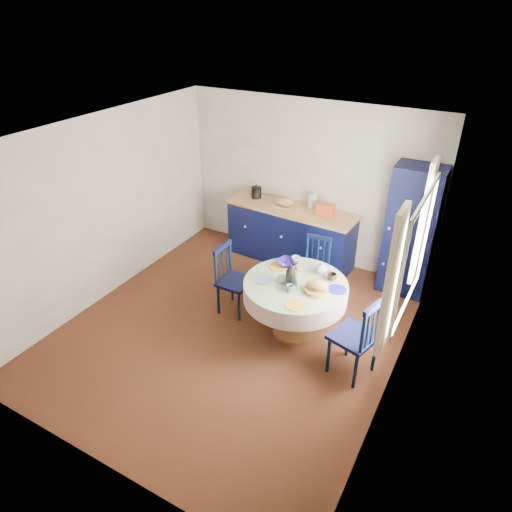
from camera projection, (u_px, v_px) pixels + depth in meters
The scene contains 17 objects.
floor at pixel (233, 329), 5.90m from camera, with size 4.50×4.50×0.00m, color black.
ceiling at pixel (227, 136), 4.65m from camera, with size 4.50×4.50×0.00m, color white.
wall_back at pixel (308, 183), 6.98m from camera, with size 4.00×0.02×2.50m, color silver.
wall_left at pixel (104, 209), 6.12m from camera, with size 0.02×4.50×2.50m, color silver.
wall_right at pixel (405, 291), 4.44m from camera, with size 0.02×4.50×2.50m, color silver.
window at pixel (412, 252), 4.55m from camera, with size 0.10×1.74×1.45m.
kitchen_counter at pixel (290, 233), 7.20m from camera, with size 2.09×0.76×1.16m.
pantry_cabinet at pixel (411, 231), 6.26m from camera, with size 0.65×0.48×1.86m.
dining_table at pixel (296, 292), 5.51m from camera, with size 1.26×1.26×1.04m.
chair_left at pixel (233, 279), 6.03m from camera, with size 0.41×0.43×0.96m.
chair_far at pixel (314, 267), 6.36m from camera, with size 0.43×0.41×0.88m.
chair_right at pixel (358, 336), 4.96m from camera, with size 0.56×0.57×1.05m.
mug_a at pixel (282, 279), 5.44m from camera, with size 0.11×0.11×0.09m, color silver.
mug_b at pixel (290, 289), 5.27m from camera, with size 0.10×0.10×0.09m, color #31636D.
mug_c at pixel (332, 277), 5.48m from camera, with size 0.12×0.12×0.09m, color black.
mug_d at pixel (296, 260), 5.81m from camera, with size 0.11×0.11×0.10m, color silver.
cobalt_bowl at pixel (288, 263), 5.79m from camera, with size 0.26×0.26×0.06m, color #16076A.
Camera 1 is at (2.51, -3.92, 3.77)m, focal length 32.00 mm.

